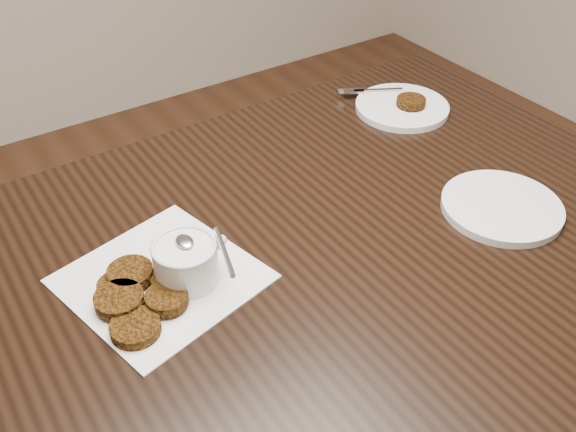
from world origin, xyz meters
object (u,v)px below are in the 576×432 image
object	(u,v)px
table	(276,418)
napkin	(162,279)
sauce_ramekin	(184,245)
plate_with_patty	(402,104)
plate_empty	(502,207)

from	to	relation	value
table	napkin	xyz separation A→B (m)	(-0.15, 0.09, 0.38)
sauce_ramekin	table	bearing A→B (deg)	-30.44
table	sauce_ramekin	bearing A→B (deg)	149.56
table	plate_with_patty	bearing A→B (deg)	28.75
napkin	sauce_ramekin	size ratio (longest dim) A/B	1.93
sauce_ramekin	plate_empty	distance (m)	0.56
plate_with_patty	plate_empty	xyz separation A→B (m)	(-0.10, -0.37, -0.01)
plate_with_patty	plate_empty	bearing A→B (deg)	-104.71
plate_empty	plate_with_patty	bearing A→B (deg)	75.29
sauce_ramekin	plate_with_patty	distance (m)	0.67
table	napkin	world-z (taller)	napkin
table	napkin	size ratio (longest dim) A/B	5.79
napkin	plate_empty	size ratio (longest dim) A/B	1.25
plate_with_patty	plate_empty	world-z (taller)	plate_with_patty
table	sauce_ramekin	xyz separation A→B (m)	(-0.11, 0.07, 0.45)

